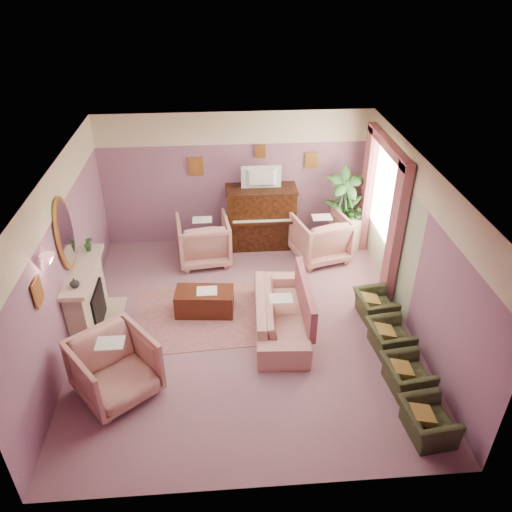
{
  "coord_description": "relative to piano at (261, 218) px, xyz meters",
  "views": [
    {
      "loc": [
        -0.31,
        -6.58,
        5.49
      ],
      "look_at": [
        0.22,
        0.4,
        1.14
      ],
      "focal_mm": 35.0,
      "sensor_mm": 36.0,
      "label": 1
    }
  ],
  "objects": [
    {
      "name": "wall_right",
      "position": [
        2.25,
        -2.68,
        0.75
      ],
      "size": [
        0.02,
        6.0,
        2.8
      ],
      "primitive_type": "cube",
      "color": "#6E4F72",
      "rests_on": "floor"
    },
    {
      "name": "fireplace_surround",
      "position": [
        -3.09,
        -2.48,
        -0.1
      ],
      "size": [
        0.3,
        1.4,
        1.1
      ],
      "primitive_type": "cube",
      "color": "#C4AE93",
      "rests_on": "floor"
    },
    {
      "name": "floor",
      "position": [
        -0.5,
        -2.68,
        -0.65
      ],
      "size": [
        5.5,
        6.0,
        0.01
      ],
      "primitive_type": "cube",
      "color": "#8D606E",
      "rests_on": "ground"
    },
    {
      "name": "sofa_throw",
      "position": [
        0.49,
        -2.77,
        -0.05
      ],
      "size": [
        0.11,
        1.61,
        0.59
      ],
      "primitive_type": "cube",
      "color": "#9A4D57",
      "rests_on": "sofa"
    },
    {
      "name": "side_table",
      "position": [
        1.87,
        -0.19,
        -0.3
      ],
      "size": [
        0.52,
        0.52,
        0.7
      ],
      "primitive_type": "cylinder",
      "color": "silver",
      "rests_on": "floor"
    },
    {
      "name": "area_rug",
      "position": [
        -1.12,
        -2.36,
        -0.64
      ],
      "size": [
        2.6,
        1.95,
        0.01
      ],
      "primitive_type": "cube",
      "rotation": [
        0.0,
        0.0,
        0.06
      ],
      "color": "#9B5B5B",
      "rests_on": "floor"
    },
    {
      "name": "palm_pot",
      "position": [
        1.68,
        -0.21,
        -0.48
      ],
      "size": [
        0.34,
        0.34,
        0.34
      ],
      "primitive_type": "cylinder",
      "color": "#964E34",
      "rests_on": "floor"
    },
    {
      "name": "print_left_wall",
      "position": [
        -3.21,
        -3.88,
        1.07
      ],
      "size": [
        0.03,
        0.28,
        0.36
      ],
      "primitive_type": "cube",
      "color": "#BF8A37",
      "rests_on": "wall_left"
    },
    {
      "name": "picture_rail_band",
      "position": [
        -0.5,
        0.31,
        1.82
      ],
      "size": [
        5.5,
        0.01,
        0.65
      ],
      "primitive_type": "cube",
      "color": "beige",
      "rests_on": "wall_back"
    },
    {
      "name": "piano",
      "position": [
        0.0,
        0.0,
        0.0
      ],
      "size": [
        1.4,
        0.6,
        1.3
      ],
      "primitive_type": "cube",
      "color": "black",
      "rests_on": "floor"
    },
    {
      "name": "television",
      "position": [
        0.0,
        -0.05,
        0.95
      ],
      "size": [
        0.8,
        0.12,
        0.48
      ],
      "primitive_type": "imported",
      "color": "black",
      "rests_on": "piano"
    },
    {
      "name": "print_back_mid",
      "position": [
        0.0,
        0.28,
        1.35
      ],
      "size": [
        0.22,
        0.03,
        0.26
      ],
      "primitive_type": "cube",
      "color": "#BF8A37",
      "rests_on": "wall_back"
    },
    {
      "name": "piano_keys",
      "position": [
        0.0,
        -0.35,
        0.11
      ],
      "size": [
        1.2,
        0.08,
        0.02
      ],
      "primitive_type": "cube",
      "color": "white",
      "rests_on": "piano"
    },
    {
      "name": "floral_armchair_front",
      "position": [
        -2.39,
        -4.03,
        -0.13
      ],
      "size": [
        1.01,
        1.01,
        1.05
      ],
      "primitive_type": "imported",
      "color": "tan",
      "rests_on": "floor"
    },
    {
      "name": "curtain_right",
      "position": [
        2.12,
        -0.21,
        0.65
      ],
      "size": [
        0.16,
        0.34,
        2.6
      ],
      "primitive_type": "cube",
      "color": "#9A4D57",
      "rests_on": "floor"
    },
    {
      "name": "sconce_shade",
      "position": [
        -3.12,
        -3.53,
        1.33
      ],
      "size": [
        0.2,
        0.2,
        0.16
      ],
      "primitive_type": "cone",
      "color": "#E49884",
      "rests_on": "wall_left"
    },
    {
      "name": "side_plant_big",
      "position": [
        1.87,
        -0.19,
        0.22
      ],
      "size": [
        0.3,
        0.3,
        0.34
      ],
      "primitive_type": "imported",
      "color": "#265322",
      "rests_on": "side_table"
    },
    {
      "name": "print_back_left",
      "position": [
        -1.3,
        0.28,
        1.07
      ],
      "size": [
        0.3,
        0.03,
        0.38
      ],
      "primitive_type": "cube",
      "color": "#BF8A37",
      "rests_on": "wall_back"
    },
    {
      "name": "pelmet",
      "position": [
        2.12,
        -1.13,
        1.91
      ],
      "size": [
        0.16,
        2.2,
        0.16
      ],
      "primitive_type": "cube",
      "color": "#9A4D57",
      "rests_on": "wall_right"
    },
    {
      "name": "mantel_vase",
      "position": [
        -3.05,
        -2.98,
        0.58
      ],
      "size": [
        0.16,
        0.16,
        0.16
      ],
      "primitive_type": "imported",
      "color": "beige",
      "rests_on": "mantel_shelf"
    },
    {
      "name": "floral_armchair_left",
      "position": [
        -1.2,
        -0.53,
        -0.13
      ],
      "size": [
        1.01,
        1.01,
        1.05
      ],
      "primitive_type": "imported",
      "color": "tan",
      "rests_on": "floor"
    },
    {
      "name": "curtain_left",
      "position": [
        2.12,
        -2.05,
        0.65
      ],
      "size": [
        0.16,
        0.34,
        2.6
      ],
      "primitive_type": "cube",
      "color": "#9A4D57",
      "rests_on": "floor"
    },
    {
      "name": "print_back_right",
      "position": [
        1.05,
        0.28,
        1.13
      ],
      "size": [
        0.26,
        0.03,
        0.34
      ],
      "primitive_type": "cube",
      "color": "#BF8A37",
      "rests_on": "wall_back"
    },
    {
      "name": "wall_front",
      "position": [
        -0.5,
        -5.68,
        0.75
      ],
      "size": [
        5.5,
        0.02,
        2.8
      ],
      "primitive_type": "cube",
      "color": "#6E4F72",
      "rests_on": "floor"
    },
    {
      "name": "palm_plant",
      "position": [
        1.68,
        -0.21,
        0.41
      ],
      "size": [
        0.76,
        0.76,
        1.44
      ],
      "primitive_type": "imported",
      "color": "#265322",
      "rests_on": "palm_pot"
    },
    {
      "name": "piano_top",
      "position": [
        0.0,
        0.0,
        0.66
      ],
      "size": [
        1.45,
        0.65,
        0.04
      ],
      "primitive_type": "cube",
      "color": "black",
      "rests_on": "piano"
    },
    {
      "name": "olive_chair_b",
      "position": [
        1.75,
        -4.25,
        -0.34
      ],
      "size": [
        0.5,
        0.71,
        0.61
      ],
      "primitive_type": "imported",
      "color": "#31381F",
      "rests_on": "floor"
    },
    {
      "name": "wall_left",
      "position": [
        -3.25,
        -2.68,
        0.75
      ],
      "size": [
        0.02,
        6.0,
        2.8
      ],
      "primitive_type": "cube",
      "color": "#6E4F72",
      "rests_on": "floor"
    },
    {
      "name": "sofa",
      "position": [
        0.09,
        -2.77,
        -0.22
      ],
      "size": [
        0.71,
        2.12,
        0.86
      ],
      "primitive_type": "imported",
      "color": "tan",
      "rests_on": "floor"
    },
    {
      "name": "window_blind",
      "position": [
        2.2,
        -1.13,
        1.05
      ],
      "size": [
        0.03,
        1.4,
        1.8
      ],
      "primitive_type": "cube",
      "color": "#EDE3C7",
      "rests_on": "wall_right"
    },
    {
      "name": "hearth",
      "position": [
        -2.89,
        -2.48,
        -0.64
      ],
      "size": [
        0.55,
        1.5,
        0.02
      ],
      "primitive_type": "cube",
      "color": "#C4AE93",
      "rests_on": "floor"
    },
    {
      "name": "floral_armchair_right",
      "position": [
        1.16,
        -0.61,
        -0.13
      ],
      "size": [
        1.01,
        1.01,
        1.05
      ],
      "primitive_type": "imported",
      "color": "tan",
      "rests_on": "floor"
    },
    {
      "name": "mantel_shelf",
      "position": [
        -3.06,
        -2.48,
        0.47
      ],
      "size": [
        0.4,
        1.55,
        0.07
      ],
      "primitive_type": "cube",
      "color": "#C4AE93",
      "rests_on": "fireplace_surround"
    },
    {
      "name": "table_paper",
      "position": [
        -1.13,
        -2.26,
        -0.2
      ],
      "size": [
        0.35,
        0.28,
        0.01
      ],
      "primitive_type": "cube",
      "color": "white",
      "rests_on": "coffee_table"
    },
    {
      "name": "fire_ember",
      "position": [
        -2.95,
        -2.48,
        -0.43
      ],
      "size": [
        0.06,
        0.54,
        0.1
      ],
      "primitive_type": "cube",
      "color": "orange",
      "rests_on": "floor"
    },
    {
      "name": "fireplace_inset",
      "position": [
        -2.99,
        -2.48,
        -0.25
      ],
      "size": [
        0.18,
        0.72,
        0.68
      ],
      "primitive_type": "cube",
      "color": "black",
      "rests_on": "floor"
    },
    {
      "name": "ceiling",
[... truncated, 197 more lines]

